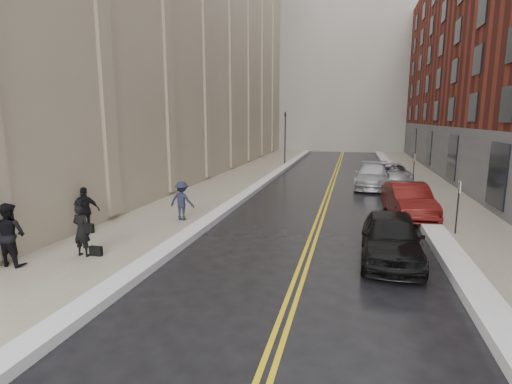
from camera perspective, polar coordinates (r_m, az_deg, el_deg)
The scene contains 19 objects.
ground at distance 10.40m, azimuth -10.11°, elevation -15.90°, with size 160.00×160.00×0.00m, color black.
sidewalk_left at distance 26.28m, azimuth -5.12°, elevation 0.55°, with size 4.00×64.00×0.15m, color gray.
sidewalk_right at distance 25.43m, azimuth 25.07°, elevation -0.74°, with size 3.00×64.00×0.15m, color gray.
lane_stripe_a at distance 24.96m, azimuth 10.02°, elevation -0.26°, with size 0.12×64.00×0.01m, color gold.
lane_stripe_b at distance 24.95m, azimuth 10.57°, elevation -0.29°, with size 0.12×64.00×0.01m, color gold.
snow_ridge_left at distance 25.63m, azimuth -0.24°, elevation 0.47°, with size 0.70×60.80×0.26m, color silver.
snow_ridge_right at distance 25.11m, azimuth 20.95°, elevation -0.40°, with size 0.85×60.80×0.30m, color silver.
tower_far_right at distance 77.16m, azimuth 22.71°, elevation 22.78°, with size 22.00×18.00×44.00m, color slate.
traffic_signal at distance 39.06m, azimuth 4.18°, elevation 8.26°, with size 0.18×0.15×5.20m.
parking_sign_near at distance 17.28m, azimuth 26.89°, elevation -1.46°, with size 0.06×0.35×2.23m.
parking_sign_far at distance 28.96m, azimuth 21.62°, elevation 3.34°, with size 0.06×0.35×2.23m.
car_black at distance 13.75m, azimuth 18.77°, elevation -6.13°, with size 1.88×4.67×1.59m, color black.
car_maroon at distance 20.05m, azimuth 20.94°, elevation -1.13°, with size 1.68×4.83×1.59m, color #470E0C.
car_silver_near at distance 27.87m, azimuth 16.29°, elevation 2.25°, with size 2.25×5.52×1.60m, color #A2A3AA.
car_silver_far at distance 30.65m, azimuth 19.06°, elevation 2.56°, with size 2.21×4.80×1.33m, color #A7AAAF.
pedestrian_main at distance 14.18m, azimuth -23.64°, elevation -5.02°, with size 0.63×0.42×1.74m, color black.
pedestrian_a at distance 14.28m, azimuth -31.74°, elevation -5.17°, with size 0.95×0.74×1.95m, color black.
pedestrian_b at distance 17.89m, azimuth -10.54°, elevation -1.23°, with size 1.12×0.64×1.73m, color #1B1E30.
pedestrian_c at distance 16.96m, azimuth -23.19°, elevation -2.40°, with size 1.07×0.44×1.82m, color black.
Camera 1 is at (3.88, -8.49, 4.60)m, focal length 28.00 mm.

